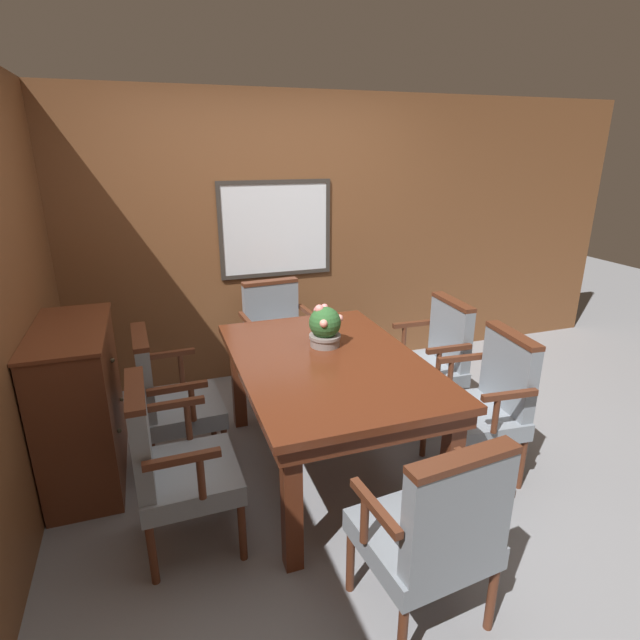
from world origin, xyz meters
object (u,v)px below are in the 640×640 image
chair_left_far (169,396)px  chair_head_near (434,529)px  chair_left_near (172,461)px  dining_table (328,373)px  potted_plant (325,327)px  chair_head_far (276,334)px  chair_right_near (487,400)px  sideboard_cabinet (81,404)px  chair_right_far (433,357)px

chair_left_far → chair_head_near: size_ratio=1.00×
chair_left_near → chair_head_near: size_ratio=1.00×
dining_table → potted_plant: 0.31m
chair_head_far → chair_right_near: same height
chair_left_near → sideboard_cabinet: bearing=30.5°
chair_left_far → chair_right_far: 1.92m
chair_left_far → sideboard_cabinet: (-0.52, 0.07, -0.01)m
chair_head_near → sideboard_cabinet: bearing=-53.4°
chair_right_far → chair_left_near: same height
chair_right_near → chair_right_far: bearing=-178.4°
chair_right_near → potted_plant: (-0.88, 0.56, 0.40)m
chair_left_far → chair_head_near: 1.85m
chair_head_far → chair_left_near: size_ratio=1.00×
potted_plant → chair_left_near: bearing=-150.4°
chair_head_near → potted_plant: bearing=-96.6°
chair_head_far → potted_plant: (0.08, -1.01, 0.40)m
dining_table → potted_plant: size_ratio=5.90×
dining_table → chair_head_near: chair_head_near is taller
dining_table → chair_head_near: bearing=-88.7°
chair_right_far → chair_right_near: 0.70m
chair_left_near → chair_right_near: (1.90, 0.02, 0.00)m
chair_right_far → chair_right_near: (-0.04, -0.70, 0.00)m
dining_table → potted_plant: potted_plant is taller
dining_table → sideboard_cabinet: bearing=163.8°
chair_right_near → potted_plant: 1.11m
potted_plant → sideboard_cabinet: bearing=171.8°
chair_head_far → sideboard_cabinet: bearing=-155.4°
potted_plant → sideboard_cabinet: 1.58m
chair_head_far → chair_right_near: bearing=-62.8°
chair_head_near → potted_plant: 1.48m
chair_left_far → potted_plant: potted_plant is taller
dining_table → chair_left_near: chair_left_near is taller
chair_head_far → chair_right_far: same height
chair_left_far → sideboard_cabinet: size_ratio=0.94×
chair_head_far → sideboard_cabinet: sideboard_cabinet is taller
chair_right_near → potted_plant: bearing=-117.3°
dining_table → chair_head_near: 1.23m
chair_right_far → sideboard_cabinet: size_ratio=0.94×
chair_left_near → chair_head_far: bearing=-32.0°
potted_plant → sideboard_cabinet: size_ratio=0.28×
chair_left_far → chair_right_near: (1.87, -0.70, 0.00)m
dining_table → chair_left_near: (-0.97, -0.37, -0.17)m
chair_right_near → chair_head_far: bearing=-143.6°
chair_head_near → sideboard_cabinet: (-1.49, 1.64, -0.01)m
chair_left_near → chair_right_near: same height
chair_right_far → potted_plant: (-0.92, -0.15, 0.40)m
potted_plant → chair_right_near: bearing=-32.3°
chair_left_far → sideboard_cabinet: sideboard_cabinet is taller
chair_left_near → chair_head_near: 1.31m
chair_left_far → chair_right_near: same height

